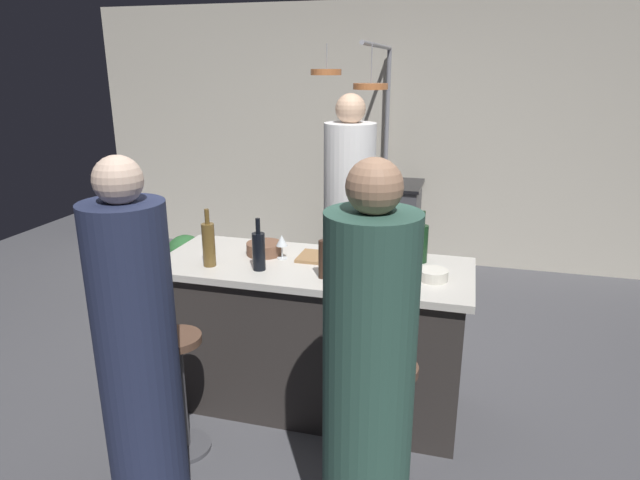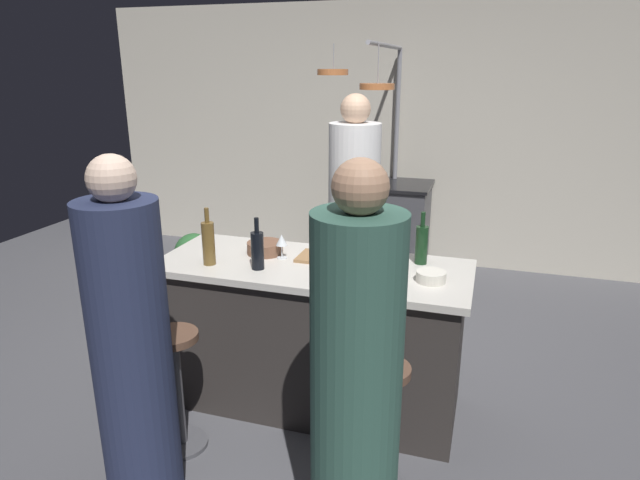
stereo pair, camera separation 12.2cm
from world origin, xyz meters
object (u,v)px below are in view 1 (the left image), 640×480
cutting_board (326,258)px  pepper_mill (323,259)px  bar_stool_right (388,422)px  stove_range (380,226)px  wine_glass_by_chef (394,260)px  mixing_bowl_ceramic (433,275)px  chef (349,225)px  guest_left (138,357)px  wine_glass_near_left_guest (282,242)px  guest_right (368,389)px  mixing_bowl_steel (351,268)px  bar_stool_left (180,388)px  wine_bottle_amber (209,244)px  mixing_bowl_wooden (265,248)px  wine_bottle_red (422,243)px  potted_plant (186,259)px

cutting_board → pepper_mill: bearing=-78.3°
pepper_mill → bar_stool_right: bearing=-44.9°
stove_range → wine_glass_by_chef: (0.47, -2.55, 0.56)m
mixing_bowl_ceramic → chef: bearing=121.8°
guest_left → wine_glass_near_left_guest: 1.11m
guest_right → mixing_bowl_steel: 0.94m
wine_glass_by_chef → chef: bearing=113.0°
stove_range → guest_right: 3.50m
chef → wine_glass_by_chef: chef is taller
bar_stool_left → wine_bottle_amber: 0.79m
pepper_mill → chef: bearing=96.0°
chef → bar_stool_right: chef is taller
mixing_bowl_ceramic → mixing_bowl_wooden: mixing_bowl_wooden is taller
bar_stool_right → mixing_bowl_wooden: mixing_bowl_wooden is taller
chef → cutting_board: size_ratio=5.64×
guest_left → mixing_bowl_wooden: bearing=80.3°
cutting_board → wine_bottle_amber: wine_bottle_amber is taller
chef → wine_bottle_red: (0.62, -0.87, 0.18)m
wine_glass_near_left_guest → wine_bottle_red: bearing=11.3°
bar_stool_right → mixing_bowl_ceramic: 0.80m
bar_stool_left → pepper_mill: bearing=33.3°
stove_range → wine_bottle_red: (0.59, -2.25, 0.57)m
wine_bottle_amber → wine_glass_near_left_guest: wine_bottle_amber is taller
bar_stool_right → mixing_bowl_ceramic: mixing_bowl_ceramic is taller
bar_stool_right → guest_right: 0.56m
cutting_board → mixing_bowl_ceramic: bearing=-14.7°
cutting_board → bar_stool_right: bearing=-55.6°
wine_bottle_red → mixing_bowl_ceramic: bearing=-71.5°
wine_bottle_red → mixing_bowl_ceramic: 0.29m
chef → guest_right: chef is taller
potted_plant → cutting_board: (1.67, -1.31, 0.61)m
stove_range → bar_stool_right: 3.12m
guest_left → wine_glass_near_left_guest: size_ratio=11.33×
pepper_mill → wine_bottle_red: bearing=38.9°
bar_stool_right → cutting_board: cutting_board is taller
stove_range → guest_left: bearing=-98.6°
bar_stool_right → bar_stool_left: bearing=180.0°
cutting_board → wine_bottle_red: 0.56m
potted_plant → cutting_board: 2.21m
guest_right → wine_glass_by_chef: bearing=92.2°
guest_left → mixing_bowl_wooden: size_ratio=7.63×
bar_stool_left → potted_plant: bearing=117.8°
guest_right → potted_plant: (-2.13, 2.41, -0.49)m
wine_bottle_red → wine_glass_near_left_guest: bearing=-168.7°
cutting_board → pepper_mill: size_ratio=1.52×
wine_bottle_red → wine_glass_by_chef: 0.33m
bar_stool_left → wine_bottle_amber: size_ratio=2.04×
bar_stool_left → mixing_bowl_wooden: size_ratio=3.14×
guest_right → wine_glass_by_chef: (-0.03, 0.89, 0.22)m
wine_bottle_amber → wine_glass_by_chef: wine_bottle_amber is taller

